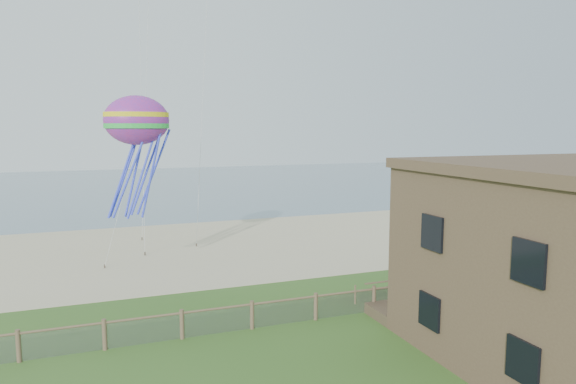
% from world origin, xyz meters
% --- Properties ---
extents(sand_beach, '(72.00, 20.00, 0.02)m').
position_xyz_m(sand_beach, '(0.00, 22.00, 0.00)').
color(sand_beach, '#BDAF88').
rests_on(sand_beach, ground).
extents(ocean, '(160.00, 68.00, 0.02)m').
position_xyz_m(ocean, '(0.00, 66.00, 0.00)').
color(ocean, slate).
rests_on(ocean, ground).
extents(chainlink_fence, '(36.20, 0.20, 1.25)m').
position_xyz_m(chainlink_fence, '(0.00, 6.00, 0.55)').
color(chainlink_fence, brown).
rests_on(chainlink_fence, ground).
extents(motel_deck, '(15.00, 2.00, 0.50)m').
position_xyz_m(motel_deck, '(13.00, 5.00, 0.25)').
color(motel_deck, brown).
rests_on(motel_deck, ground).
extents(picnic_table, '(2.32, 2.01, 0.83)m').
position_xyz_m(picnic_table, '(7.54, 0.60, 0.42)').
color(picnic_table, brown).
rests_on(picnic_table, ground).
extents(octopus_kite, '(3.94, 3.09, 7.35)m').
position_xyz_m(octopus_kite, '(-3.77, 15.53, 7.18)').
color(octopus_kite, '#FA274F').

